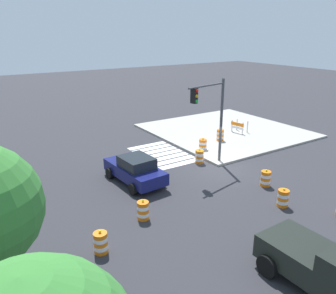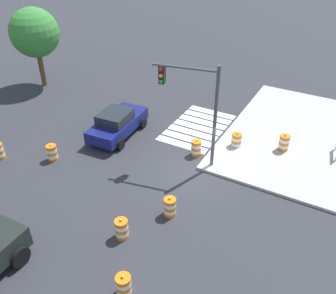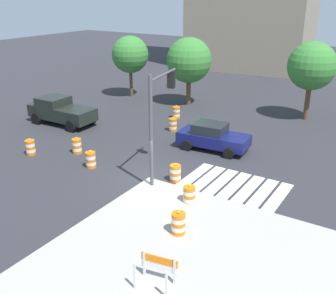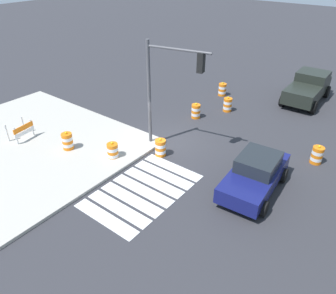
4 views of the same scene
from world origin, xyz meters
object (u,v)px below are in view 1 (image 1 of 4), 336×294
at_px(traffic_barrel_median_near, 203,145).
at_px(traffic_barrel_far_curb, 283,198).
at_px(traffic_barrel_opposite_curb, 143,210).
at_px(traffic_barrel_on_sidewalk, 220,135).
at_px(traffic_barrel_median_far, 101,243).
at_px(traffic_barrel_crosswalk_end, 199,157).
at_px(traffic_barrel_near_corner, 266,178).
at_px(construction_barricade, 238,126).
at_px(sports_car, 135,169).
at_px(traffic_light_pole, 211,108).

bearing_deg(traffic_barrel_median_near, traffic_barrel_far_curb, 168.48).
relative_size(traffic_barrel_opposite_curb, traffic_barrel_on_sidewalk, 1.00).
bearing_deg(traffic_barrel_median_far, traffic_barrel_crosswalk_end, -59.11).
bearing_deg(traffic_barrel_near_corner, traffic_barrel_median_near, -5.82).
bearing_deg(traffic_barrel_far_curb, traffic_barrel_on_sidewalk, -23.74).
distance_m(traffic_barrel_on_sidewalk, construction_barricade, 2.95).
distance_m(traffic_barrel_median_near, traffic_barrel_far_curb, 8.93).
bearing_deg(traffic_barrel_crosswalk_end, construction_barricade, -63.05).
xyz_separation_m(sports_car, traffic_barrel_on_sidewalk, (3.04, -9.18, -0.21)).
bearing_deg(sports_car, traffic_barrel_far_curb, -143.19).
distance_m(traffic_barrel_far_curb, traffic_barrel_on_sidewalk, 10.53).
distance_m(sports_car, traffic_barrel_opposite_curb, 4.18).
bearing_deg(traffic_barrel_crosswalk_end, traffic_barrel_opposite_curb, 122.53).
distance_m(sports_car, construction_barricade, 12.62).
distance_m(traffic_barrel_median_near, traffic_barrel_on_sidewalk, 2.62).
relative_size(sports_car, construction_barricade, 3.28).
bearing_deg(traffic_barrel_opposite_curb, traffic_barrel_far_curb, -112.84).
xyz_separation_m(sports_car, traffic_barrel_median_far, (-5.17, 4.24, -0.36)).
height_order(traffic_barrel_crosswalk_end, traffic_barrel_far_curb, same).
bearing_deg(traffic_barrel_near_corner, construction_barricade, -35.34).
relative_size(traffic_barrel_near_corner, traffic_light_pole, 0.19).
distance_m(traffic_barrel_near_corner, traffic_barrel_far_curb, 2.40).
height_order(sports_car, traffic_barrel_far_curb, sports_car).
relative_size(traffic_barrel_median_near, construction_barricade, 0.76).
height_order(traffic_barrel_near_corner, construction_barricade, construction_barricade).
height_order(traffic_barrel_median_far, traffic_barrel_on_sidewalk, traffic_barrel_on_sidewalk).
distance_m(traffic_barrel_median_far, traffic_light_pole, 11.04).
relative_size(traffic_barrel_median_far, traffic_barrel_on_sidewalk, 1.00).
relative_size(sports_car, traffic_barrel_near_corner, 4.34).
bearing_deg(traffic_light_pole, traffic_barrel_opposite_curb, 116.58).
xyz_separation_m(traffic_barrel_median_far, traffic_barrel_on_sidewalk, (8.21, -13.43, 0.15)).
bearing_deg(construction_barricade, traffic_barrel_median_far, 119.24).
relative_size(traffic_barrel_crosswalk_end, traffic_barrel_opposite_curb, 1.00).
bearing_deg(traffic_barrel_crosswalk_end, traffic_light_pole, -173.95).
height_order(sports_car, traffic_barrel_near_corner, sports_car).
height_order(sports_car, traffic_light_pole, traffic_light_pole).
bearing_deg(traffic_barrel_on_sidewalk, traffic_barrel_opposite_curb, 122.59).
xyz_separation_m(sports_car, traffic_barrel_near_corner, (-4.47, -6.05, -0.36)).
bearing_deg(traffic_barrel_opposite_curb, traffic_barrel_median_far, 116.51).
height_order(traffic_barrel_median_far, traffic_barrel_far_curb, same).
relative_size(sports_car, traffic_barrel_opposite_curb, 4.34).
distance_m(traffic_barrel_median_near, traffic_barrel_opposite_curb, 10.26).
relative_size(traffic_barrel_near_corner, traffic_barrel_far_curb, 1.00).
bearing_deg(traffic_barrel_opposite_curb, traffic_barrel_crosswalk_end, -57.47).
bearing_deg(traffic_barrel_near_corner, traffic_barrel_on_sidewalk, -22.64).
relative_size(traffic_barrel_far_curb, traffic_light_pole, 0.19).
xyz_separation_m(traffic_barrel_near_corner, construction_barricade, (8.39, -5.95, 0.27)).
bearing_deg(traffic_barrel_median_near, sports_car, 107.72).
xyz_separation_m(traffic_barrel_crosswalk_end, traffic_barrel_on_sidewalk, (2.66, -4.14, 0.15)).
bearing_deg(traffic_barrel_on_sidewalk, traffic_barrel_median_far, 121.45).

